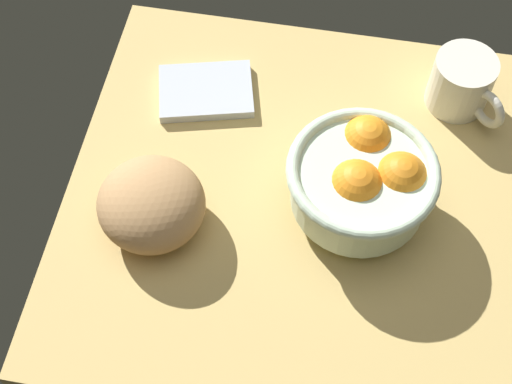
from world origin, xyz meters
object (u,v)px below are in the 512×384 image
object	(u,v)px
fruit_bowl	(364,177)
napkin_folded	(206,91)
bread_loaf	(151,204)
mug	(463,84)

from	to	relation	value
fruit_bowl	napkin_folded	size ratio (longest dim) A/B	1.43
fruit_bowl	bread_loaf	size ratio (longest dim) A/B	1.37
bread_loaf	mug	distance (cm)	45.36
fruit_bowl	mug	distance (cm)	22.23
fruit_bowl	bread_loaf	world-z (taller)	fruit_bowl
napkin_folded	mug	bearing A→B (deg)	-172.11
bread_loaf	fruit_bowl	bearing A→B (deg)	-164.08
bread_loaf	napkin_folded	xyz separation A→B (cm)	(-2.18, -21.09, -3.45)
fruit_bowl	napkin_folded	xyz separation A→B (cm)	(23.19, -13.85, -5.35)
fruit_bowl	bread_loaf	bearing A→B (deg)	15.92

